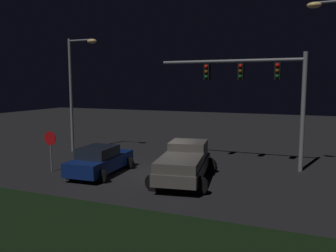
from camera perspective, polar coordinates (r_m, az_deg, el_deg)
The scene contains 7 objects.
ground_plane at distance 18.73m, azimuth -0.19°, elevation -7.86°, with size 80.00×80.00×0.00m, color black.
grass_median at distance 11.92m, azimuth -16.33°, elevation -16.78°, with size 25.80×5.55×0.10m, color black.
pickup_truck at distance 17.33m, azimuth 2.80°, elevation -5.68°, with size 3.46×5.65×1.80m.
car_sedan at distance 18.83m, azimuth -11.17°, elevation -5.59°, with size 2.64×4.49×1.51m.
traffic_signal_gantry at distance 20.20m, azimuth 14.60°, elevation 7.05°, with size 8.32×0.56×6.50m.
street_lamp_left at distance 25.05m, azimuth -14.96°, elevation 7.13°, with size 2.32×0.44×7.89m.
stop_sign at distance 19.89m, azimuth -18.85°, elevation -2.76°, with size 0.76×0.08×2.23m.
Camera 1 is at (6.94, -16.72, 4.80)m, focal length 36.91 mm.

